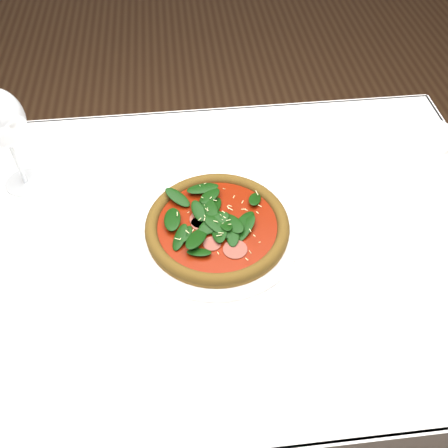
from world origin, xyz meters
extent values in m
plane|color=brown|center=(0.00, 0.00, 0.00)|extent=(6.00, 6.00, 0.00)
cube|color=white|center=(0.00, 0.00, 0.73)|extent=(1.20, 0.80, 0.04)
cylinder|color=#4A361D|center=(-0.54, 0.34, 0.35)|extent=(0.06, 0.06, 0.71)
cylinder|color=#4A361D|center=(0.54, 0.34, 0.35)|extent=(0.06, 0.06, 0.71)
cube|color=white|center=(0.00, 0.40, 0.64)|extent=(1.20, 0.01, 0.22)
cylinder|color=white|center=(0.03, 0.01, 0.76)|extent=(0.32, 0.32, 0.01)
torus|color=white|center=(0.03, 0.01, 0.76)|extent=(0.32, 0.32, 0.01)
cylinder|color=olive|center=(0.03, 0.01, 0.77)|extent=(0.28, 0.28, 0.01)
torus|color=olive|center=(0.03, 0.01, 0.77)|extent=(0.28, 0.28, 0.02)
cylinder|color=#8B2405|center=(0.03, 0.01, 0.77)|extent=(0.23, 0.23, 0.00)
cylinder|color=#984B3C|center=(0.03, 0.01, 0.78)|extent=(0.20, 0.20, 0.00)
ellipsoid|color=#10380A|center=(0.03, 0.01, 0.79)|extent=(0.22, 0.22, 0.02)
cylinder|color=#FBF5A4|center=(0.03, 0.01, 0.79)|extent=(0.20, 0.20, 0.00)
cylinder|color=white|center=(-0.36, 0.19, 0.75)|extent=(0.08, 0.08, 0.00)
cylinder|color=white|center=(-0.36, 0.19, 0.81)|extent=(0.01, 0.01, 0.11)
cylinder|color=white|center=(0.54, 0.24, 0.75)|extent=(0.13, 0.13, 0.01)
torus|color=white|center=(0.54, 0.24, 0.76)|extent=(0.13, 0.13, 0.01)
camera|label=1|loc=(-0.03, -0.61, 1.49)|focal=40.00mm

